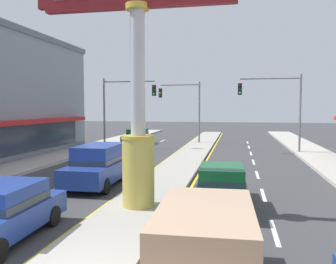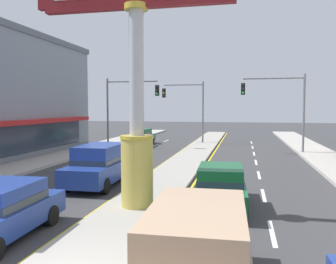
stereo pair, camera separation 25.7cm
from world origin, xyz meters
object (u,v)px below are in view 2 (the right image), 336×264
object	(u,v)px
sedan_far_right_lane	(141,136)
suv_kerb_right	(197,255)
traffic_light_median_far	(188,102)
suv_near_right_lane	(100,164)
district_sign	(137,84)
sedan_far_left_oncoming	(0,211)
traffic_light_right_side	(280,100)
sedan_mid_left_lane	(220,186)
traffic_light_left_side	(126,100)

from	to	relation	value
sedan_far_right_lane	suv_kerb_right	xyz separation A→B (m)	(9.05, -26.39, 0.20)
traffic_light_median_far	suv_near_right_lane	distance (m)	19.84
district_sign	sedan_far_left_oncoming	size ratio (longest dim) A/B	1.91
traffic_light_right_side	suv_near_right_lane	distance (m)	16.59
district_sign	sedan_mid_left_lane	world-z (taller)	district_sign
traffic_light_right_side	sedan_far_left_oncoming	size ratio (longest dim) A/B	1.42
suv_kerb_right	sedan_far_right_lane	bearing A→B (deg)	108.92
suv_near_right_lane	sedan_far_right_lane	distance (m)	17.82
traffic_light_right_side	sedan_far_right_lane	world-z (taller)	traffic_light_right_side
sedan_far_left_oncoming	suv_kerb_right	distance (m)	6.13
traffic_light_median_far	sedan_mid_left_lane	distance (m)	22.65
district_sign	traffic_light_median_far	size ratio (longest dim) A/B	1.34
district_sign	suv_kerb_right	bearing A→B (deg)	-62.68
traffic_light_median_far	sedan_far_right_lane	xyz separation A→B (m)	(-4.37, -2.03, -3.41)
traffic_light_right_side	sedan_mid_left_lane	bearing A→B (deg)	-102.88
traffic_light_median_far	sedan_far_right_lane	bearing A→B (deg)	-155.06
district_sign	sedan_far_right_lane	world-z (taller)	district_sign
sedan_far_right_lane	district_sign	bearing A→B (deg)	-73.50
sedan_far_right_lane	sedan_far_left_oncoming	bearing A→B (deg)	-82.27
suv_kerb_right	traffic_light_right_side	bearing A→B (deg)	80.83
traffic_light_median_far	sedan_mid_left_lane	bearing A→B (deg)	-77.96
traffic_light_left_side	suv_kerb_right	bearing A→B (deg)	-67.91
traffic_light_right_side	district_sign	bearing A→B (deg)	-111.22
traffic_light_left_side	suv_kerb_right	xyz separation A→B (m)	(9.33, -23.00, -3.26)
traffic_light_median_far	suv_kerb_right	world-z (taller)	traffic_light_median_far
traffic_light_median_far	sedan_far_left_oncoming	xyz separation A→B (m)	(-1.08, -26.30, -3.41)
sedan_far_right_lane	sedan_mid_left_lane	world-z (taller)	same
traffic_light_right_side	traffic_light_median_far	xyz separation A→B (m)	(-8.26, 6.23, -0.05)
traffic_light_left_side	sedan_far_right_lane	bearing A→B (deg)	85.14
suv_near_right_lane	sedan_mid_left_lane	bearing A→B (deg)	-22.26
traffic_light_median_far	district_sign	bearing A→B (deg)	-85.51
sedan_mid_left_lane	sedan_far_left_oncoming	xyz separation A→B (m)	(-5.75, -4.40, 0.00)
district_sign	sedan_far_right_lane	xyz separation A→B (m)	(-6.17, 20.83, -3.68)
traffic_light_left_side	suv_near_right_lane	distance (m)	14.93
suv_near_right_lane	sedan_far_left_oncoming	size ratio (longest dim) A/B	1.06
traffic_light_left_side	traffic_light_right_side	distance (m)	12.94
sedan_far_right_lane	traffic_light_median_far	bearing A→B (deg)	24.94
traffic_light_median_far	sedan_far_left_oncoming	distance (m)	26.55
traffic_light_left_side	traffic_light_right_side	bearing A→B (deg)	-3.56
sedan_far_right_lane	sedan_mid_left_lane	size ratio (longest dim) A/B	1.00
sedan_mid_left_lane	sedan_far_left_oncoming	distance (m)	7.24
suv_near_right_lane	suv_kerb_right	world-z (taller)	same
district_sign	suv_kerb_right	distance (m)	7.17
district_sign	sedan_mid_left_lane	distance (m)	4.77
district_sign	traffic_light_left_side	world-z (taller)	district_sign
traffic_light_median_far	sedan_far_right_lane	world-z (taller)	traffic_light_median_far
district_sign	traffic_light_median_far	bearing A→B (deg)	94.49
traffic_light_right_side	suv_kerb_right	bearing A→B (deg)	-99.17
sedan_mid_left_lane	traffic_light_left_side	bearing A→B (deg)	119.54
traffic_light_left_side	sedan_far_left_oncoming	bearing A→B (deg)	-80.26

